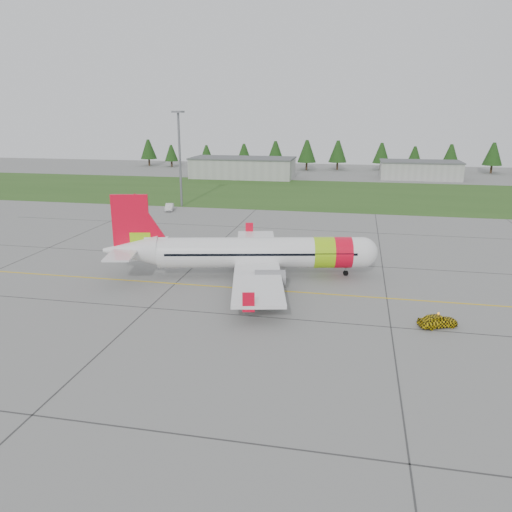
# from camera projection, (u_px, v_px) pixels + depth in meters

# --- Properties ---
(ground) EXTENTS (320.00, 320.00, 0.00)m
(ground) POSITION_uv_depth(u_px,v_px,m) (289.00, 319.00, 50.21)
(ground) COLOR gray
(ground) RESTS_ON ground
(aircraft) EXTENTS (34.18, 32.02, 10.46)m
(aircraft) POSITION_uv_depth(u_px,v_px,m) (254.00, 253.00, 62.73)
(aircraft) COLOR white
(aircraft) RESTS_ON ground
(follow_me_car) EXTENTS (1.82, 1.94, 3.83)m
(follow_me_car) POSITION_uv_depth(u_px,v_px,m) (439.00, 308.00, 47.86)
(follow_me_car) COLOR yellow
(follow_me_car) RESTS_ON ground
(service_van) EXTENTS (1.89, 1.83, 4.48)m
(service_van) POSITION_uv_depth(u_px,v_px,m) (169.00, 200.00, 105.31)
(service_van) COLOR silver
(service_van) RESTS_ON ground
(grass_strip) EXTENTS (320.00, 50.00, 0.03)m
(grass_strip) POSITION_uv_depth(u_px,v_px,m) (333.00, 194.00, 127.43)
(grass_strip) COLOR #30561E
(grass_strip) RESTS_ON ground
(taxi_guideline) EXTENTS (120.00, 0.25, 0.02)m
(taxi_guideline) POSITION_uv_depth(u_px,v_px,m) (298.00, 292.00, 57.74)
(taxi_guideline) COLOR gold
(taxi_guideline) RESTS_ON ground
(hangar_west) EXTENTS (32.00, 14.00, 6.00)m
(hangar_west) POSITION_uv_depth(u_px,v_px,m) (243.00, 168.00, 158.71)
(hangar_west) COLOR #A8A8A3
(hangar_west) RESTS_ON ground
(hangar_east) EXTENTS (24.00, 12.00, 5.20)m
(hangar_east) POSITION_uv_depth(u_px,v_px,m) (420.00, 171.00, 155.83)
(hangar_east) COLOR #A8A8A3
(hangar_east) RESTS_ON ground
(floodlight_mast) EXTENTS (0.50, 0.50, 20.00)m
(floodlight_mast) POSITION_uv_depth(u_px,v_px,m) (180.00, 161.00, 108.19)
(floodlight_mast) COLOR slate
(floodlight_mast) RESTS_ON ground
(treeline) EXTENTS (160.00, 8.00, 10.00)m
(treeline) POSITION_uv_depth(u_px,v_px,m) (342.00, 156.00, 178.78)
(treeline) COLOR #1C3F14
(treeline) RESTS_ON ground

